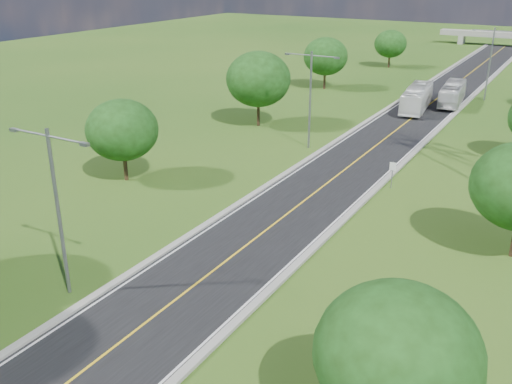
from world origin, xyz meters
TOP-DOWN VIEW (x-y plane):
  - ground at (0.00, 60.00)m, footprint 260.00×260.00m
  - road at (0.00, 66.00)m, footprint 8.00×150.00m
  - curb_left at (-4.25, 66.00)m, footprint 0.50×150.00m
  - curb_right at (4.25, 66.00)m, footprint 0.50×150.00m
  - speed_limit_sign at (5.20, 37.98)m, footprint 0.55×0.09m
  - overpass at (0.00, 140.00)m, footprint 30.00×3.00m
  - streetlight_near_left at (-6.00, 12.00)m, footprint 5.90×0.25m
  - streetlight_mid_left at (-6.00, 45.00)m, footprint 5.90×0.25m
  - streetlight_far_right at (6.00, 78.00)m, footprint 5.90×0.25m
  - tree_lb at (-16.00, 28.00)m, footprint 6.30×6.30m
  - tree_lc at (-15.00, 50.00)m, footprint 7.56×7.56m
  - tree_ld at (-17.00, 74.00)m, footprint 6.72×6.72m
  - tree_le at (-14.50, 98.00)m, footprint 5.88×5.88m
  - tree_ra at (14.00, 10.00)m, footprint 6.30×6.30m
  - bus_outbound at (2.57, 72.78)m, footprint 3.59×10.93m
  - bus_inbound at (-0.80, 67.15)m, footprint 3.98×11.56m

SIDE VIEW (x-z plane):
  - ground at x=0.00m, z-range 0.00..0.00m
  - road at x=0.00m, z-range 0.00..0.06m
  - curb_left at x=-4.25m, z-range 0.00..0.22m
  - curb_right at x=4.25m, z-range 0.00..0.22m
  - bus_outbound at x=2.57m, z-range 0.06..3.05m
  - speed_limit_sign at x=5.20m, z-range 0.40..2.80m
  - bus_inbound at x=-0.80m, z-range 0.06..3.22m
  - overpass at x=0.00m, z-range 0.81..4.01m
  - tree_le at x=-14.50m, z-range 0.91..7.75m
  - tree_lb at x=-16.00m, z-range 0.98..8.31m
  - tree_ra at x=14.00m, z-range 0.98..8.31m
  - tree_ld at x=-17.00m, z-range 1.05..8.86m
  - tree_lc at x=-15.00m, z-range 1.18..9.97m
  - streetlight_near_left at x=-6.00m, z-range 0.94..10.94m
  - streetlight_mid_left at x=-6.00m, z-range 0.94..10.94m
  - streetlight_far_right at x=6.00m, z-range 0.94..10.94m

